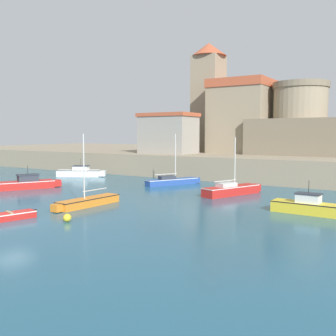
{
  "coord_description": "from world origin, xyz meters",
  "views": [
    {
      "loc": [
        21.82,
        -15.49,
        5.66
      ],
      "look_at": [
        -0.45,
        19.34,
        2.0
      ],
      "focal_mm": 42.0,
      "sensor_mm": 36.0,
      "label": 1
    }
  ],
  "objects_px": {
    "motorboat_yellow_5": "(307,206)",
    "harbor_shed_near_wharf": "(168,133)",
    "motorboat_red_4": "(27,183)",
    "sailboat_blue_6": "(172,181)",
    "mooring_buoy": "(67,218)",
    "motorboat_white_0": "(80,172)",
    "sailboat_orange_1": "(87,201)",
    "dinghy_red_2": "(8,216)",
    "fortress": "(300,129)",
    "church": "(242,113)",
    "sailboat_red_3": "(232,190)"
  },
  "relations": [
    {
      "from": "fortress",
      "to": "motorboat_yellow_5",
      "type": "bearing_deg",
      "value": -74.5
    },
    {
      "from": "motorboat_white_0",
      "to": "sailboat_red_3",
      "type": "xyz_separation_m",
      "value": [
        23.01,
        -3.66,
        -0.06
      ]
    },
    {
      "from": "sailboat_red_3",
      "to": "motorboat_red_4",
      "type": "bearing_deg",
      "value": -158.89
    },
    {
      "from": "sailboat_red_3",
      "to": "mooring_buoy",
      "type": "relative_size",
      "value": 12.81
    },
    {
      "from": "sailboat_orange_1",
      "to": "fortress",
      "type": "bearing_deg",
      "value": 76.71
    },
    {
      "from": "dinghy_red_2",
      "to": "mooring_buoy",
      "type": "bearing_deg",
      "value": 25.05
    },
    {
      "from": "mooring_buoy",
      "to": "church",
      "type": "relative_size",
      "value": 0.03
    },
    {
      "from": "motorboat_red_4",
      "to": "sailboat_blue_6",
      "type": "bearing_deg",
      "value": 43.98
    },
    {
      "from": "dinghy_red_2",
      "to": "sailboat_red_3",
      "type": "height_order",
      "value": "sailboat_red_3"
    },
    {
      "from": "motorboat_white_0",
      "to": "motorboat_yellow_5",
      "type": "relative_size",
      "value": 1.18
    },
    {
      "from": "church",
      "to": "motorboat_white_0",
      "type": "bearing_deg",
      "value": -125.33
    },
    {
      "from": "dinghy_red_2",
      "to": "motorboat_yellow_5",
      "type": "distance_m",
      "value": 20.41
    },
    {
      "from": "motorboat_red_4",
      "to": "motorboat_white_0",
      "type": "bearing_deg",
      "value": 108.2
    },
    {
      "from": "motorboat_white_0",
      "to": "sailboat_blue_6",
      "type": "relative_size",
      "value": 0.97
    },
    {
      "from": "motorboat_white_0",
      "to": "fortress",
      "type": "height_order",
      "value": "fortress"
    },
    {
      "from": "sailboat_blue_6",
      "to": "mooring_buoy",
      "type": "relative_size",
      "value": 12.06
    },
    {
      "from": "motorboat_red_4",
      "to": "harbor_shed_near_wharf",
      "type": "height_order",
      "value": "harbor_shed_near_wharf"
    },
    {
      "from": "sailboat_orange_1",
      "to": "fortress",
      "type": "xyz_separation_m",
      "value": [
        7.76,
        32.84,
        5.91
      ]
    },
    {
      "from": "sailboat_orange_1",
      "to": "mooring_buoy",
      "type": "xyz_separation_m",
      "value": [
        2.8,
        -4.7,
        -0.11
      ]
    },
    {
      "from": "motorboat_yellow_5",
      "to": "sailboat_orange_1",
      "type": "bearing_deg",
      "value": -157.59
    },
    {
      "from": "mooring_buoy",
      "to": "church",
      "type": "distance_m",
      "value": 40.94
    },
    {
      "from": "dinghy_red_2",
      "to": "harbor_shed_near_wharf",
      "type": "bearing_deg",
      "value": 103.35
    },
    {
      "from": "motorboat_white_0",
      "to": "harbor_shed_near_wharf",
      "type": "relative_size",
      "value": 0.8
    },
    {
      "from": "sailboat_orange_1",
      "to": "dinghy_red_2",
      "type": "height_order",
      "value": "sailboat_orange_1"
    },
    {
      "from": "church",
      "to": "fortress",
      "type": "relative_size",
      "value": 1.43
    },
    {
      "from": "motorboat_white_0",
      "to": "harbor_shed_near_wharf",
      "type": "distance_m",
      "value": 13.31
    },
    {
      "from": "dinghy_red_2",
      "to": "harbor_shed_near_wharf",
      "type": "xyz_separation_m",
      "value": [
        -7.37,
        31.05,
        5.42
      ]
    },
    {
      "from": "sailboat_red_3",
      "to": "motorboat_red_4",
      "type": "xyz_separation_m",
      "value": [
        -19.35,
        -7.47,
        0.05
      ]
    },
    {
      "from": "motorboat_white_0",
      "to": "fortress",
      "type": "xyz_separation_m",
      "value": [
        23.54,
        17.9,
        5.72
      ]
    },
    {
      "from": "fortress",
      "to": "harbor_shed_near_wharf",
      "type": "distance_m",
      "value": 17.99
    },
    {
      "from": "harbor_shed_near_wharf",
      "to": "motorboat_red_4",
      "type": "bearing_deg",
      "value": -100.54
    },
    {
      "from": "sailboat_red_3",
      "to": "motorboat_yellow_5",
      "type": "xyz_separation_m",
      "value": [
        7.9,
        -5.03,
        0.05
      ]
    },
    {
      "from": "church",
      "to": "motorboat_yellow_5",
      "type": "bearing_deg",
      "value": -60.08
    },
    {
      "from": "sailboat_orange_1",
      "to": "sailboat_blue_6",
      "type": "xyz_separation_m",
      "value": [
        -1.17,
        14.37,
        0.06
      ]
    },
    {
      "from": "motorboat_white_0",
      "to": "mooring_buoy",
      "type": "bearing_deg",
      "value": -46.59
    },
    {
      "from": "sailboat_orange_1",
      "to": "dinghy_red_2",
      "type": "bearing_deg",
      "value": -97.77
    },
    {
      "from": "sailboat_blue_6",
      "to": "fortress",
      "type": "bearing_deg",
      "value": 64.2
    },
    {
      "from": "harbor_shed_near_wharf",
      "to": "sailboat_red_3",
      "type": "bearing_deg",
      "value": -40.8
    },
    {
      "from": "motorboat_yellow_5",
      "to": "harbor_shed_near_wharf",
      "type": "height_order",
      "value": "harbor_shed_near_wharf"
    },
    {
      "from": "motorboat_red_4",
      "to": "harbor_shed_near_wharf",
      "type": "distance_m",
      "value": 21.8
    },
    {
      "from": "sailboat_red_3",
      "to": "sailboat_blue_6",
      "type": "bearing_deg",
      "value": 159.76
    },
    {
      "from": "sailboat_blue_6",
      "to": "fortress",
      "type": "relative_size",
      "value": 0.55
    },
    {
      "from": "motorboat_red_4",
      "to": "fortress",
      "type": "height_order",
      "value": "fortress"
    },
    {
      "from": "motorboat_yellow_5",
      "to": "harbor_shed_near_wharf",
      "type": "xyz_separation_m",
      "value": [
        -23.38,
        18.39,
        5.14
      ]
    },
    {
      "from": "motorboat_red_4",
      "to": "church",
      "type": "height_order",
      "value": "church"
    },
    {
      "from": "motorboat_white_0",
      "to": "motorboat_red_4",
      "type": "relative_size",
      "value": 0.98
    },
    {
      "from": "dinghy_red_2",
      "to": "church",
      "type": "bearing_deg",
      "value": 90.83
    },
    {
      "from": "mooring_buoy",
      "to": "fortress",
      "type": "distance_m",
      "value": 38.34
    },
    {
      "from": "motorboat_white_0",
      "to": "harbor_shed_near_wharf",
      "type": "height_order",
      "value": "harbor_shed_near_wharf"
    },
    {
      "from": "sailboat_blue_6",
      "to": "harbor_shed_near_wharf",
      "type": "bearing_deg",
      "value": 124.58
    }
  ]
}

